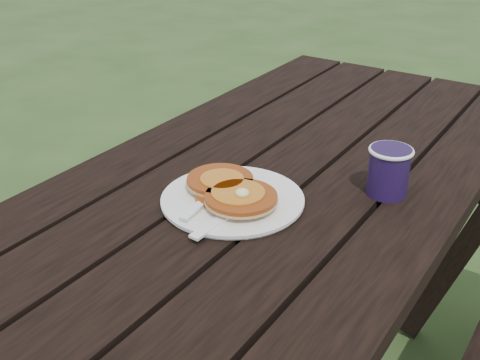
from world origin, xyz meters
The scene contains 6 objects.
picnic_table centered at (0.00, 0.00, 0.37)m, with size 1.36×1.80×0.75m.
plate centered at (0.00, -0.08, 0.76)m, with size 0.26×0.26×0.01m, color white.
pancake_stack centered at (-0.01, -0.08, 0.77)m, with size 0.20×0.17×0.04m.
knife centered at (0.03, -0.14, 0.76)m, with size 0.02×0.18×0.01m, color white.
fork centered at (-0.03, -0.15, 0.77)m, with size 0.03×0.16×0.01m, color white, non-canonical shape.
coffee_cup centered at (0.23, 0.12, 0.80)m, with size 0.09×0.09×0.10m.
Camera 1 is at (0.55, -0.90, 1.31)m, focal length 45.00 mm.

